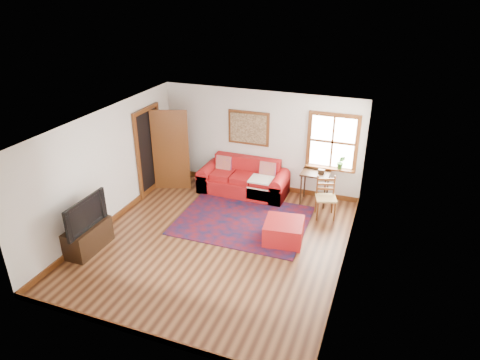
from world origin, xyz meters
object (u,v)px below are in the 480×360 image
at_px(red_leather_sofa, 244,182).
at_px(ladder_back_chair, 326,195).
at_px(side_table, 315,177).
at_px(media_cabinet, 88,237).
at_px(red_ottoman, 284,231).

bearing_deg(red_leather_sofa, ladder_back_chair, -12.81).
xyz_separation_m(side_table, media_cabinet, (-3.74, -3.49, -0.38)).
distance_m(red_leather_sofa, ladder_back_chair, 2.17).
relative_size(red_ottoman, ladder_back_chair, 0.82).
bearing_deg(ladder_back_chair, side_table, 123.86).
bearing_deg(ladder_back_chair, media_cabinet, -144.13).
bearing_deg(media_cabinet, red_leather_sofa, 59.90).
bearing_deg(red_ottoman, media_cabinet, -162.35).
relative_size(red_leather_sofa, ladder_back_chair, 2.32).
xyz_separation_m(red_leather_sofa, ladder_back_chair, (2.10, -0.48, 0.22)).
distance_m(side_table, ladder_back_chair, 0.65).
distance_m(red_ottoman, media_cabinet, 3.87).
xyz_separation_m(ladder_back_chair, media_cabinet, (-4.09, -2.96, -0.23)).
relative_size(ladder_back_chair, media_cabinet, 0.94).
height_order(side_table, media_cabinet, side_table).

